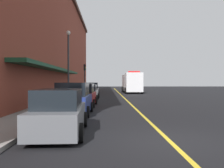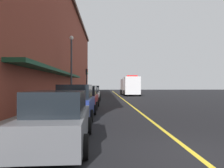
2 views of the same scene
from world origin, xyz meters
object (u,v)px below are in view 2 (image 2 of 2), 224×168
at_px(parking_meter_0, 79,92).
at_px(box_truck, 130,86).
at_px(parked_car_2, 86,98).
at_px(parked_car_3, 91,95).
at_px(parked_car_4, 93,93).
at_px(traffic_light_near, 87,77).
at_px(street_lamp_left, 71,61).
at_px(parked_car_1, 76,103).
at_px(parked_car_0, 59,120).
at_px(parking_meter_1, 69,95).
at_px(parking_meter_2, 28,106).

bearing_deg(parking_meter_0, box_truck, 62.76).
bearing_deg(parked_car_2, parked_car_3, 1.12).
xyz_separation_m(parked_car_3, parked_car_4, (-0.03, 5.29, 0.07)).
bearing_deg(traffic_light_near, street_lamp_left, -93.39).
relative_size(parked_car_1, parked_car_2, 0.98).
bearing_deg(parked_car_4, parking_meter_0, 158.24).
distance_m(parked_car_1, traffic_light_near, 21.78).
bearing_deg(parking_meter_0, parked_car_0, -85.08).
height_order(parking_meter_1, parking_meter_2, same).
bearing_deg(box_truck, parked_car_0, -11.44).
height_order(parked_car_2, parking_meter_2, parked_car_2).
xyz_separation_m(parked_car_0, parking_meter_0, (-1.50, 17.41, 0.27)).
xyz_separation_m(parking_meter_1, traffic_light_near, (0.06, 16.38, 2.10)).
relative_size(parked_car_0, parked_car_3, 0.93).
bearing_deg(parked_car_4, box_truck, -31.35).
relative_size(parked_car_3, traffic_light_near, 1.11).
relative_size(parked_car_2, parking_meter_2, 3.20).
relative_size(parked_car_4, parking_meter_2, 3.31).
relative_size(parking_meter_2, street_lamp_left, 0.19).
relative_size(parking_meter_0, street_lamp_left, 0.19).
relative_size(parked_car_2, parking_meter_0, 3.20).
bearing_deg(parked_car_3, parked_car_2, -179.48).
bearing_deg(box_truck, parked_car_2, -16.52).
bearing_deg(traffic_light_near, parking_meter_1, -90.22).
relative_size(parking_meter_0, parking_meter_1, 1.00).
height_order(parked_car_0, box_truck, box_truck).
bearing_deg(parked_car_2, parked_car_1, -179.47).
relative_size(parking_meter_1, traffic_light_near, 0.31).
bearing_deg(box_truck, parked_car_3, -21.56).
xyz_separation_m(parked_car_3, street_lamp_left, (-2.02, -0.20, 3.63)).
distance_m(parked_car_1, box_truck, 27.47).
distance_m(box_truck, street_lamp_left, 18.39).
bearing_deg(street_lamp_left, parked_car_0, -82.40).
height_order(parking_meter_0, parking_meter_1, same).
distance_m(parked_car_0, parking_meter_0, 17.47).
distance_m(parked_car_0, parking_meter_1, 10.63).
distance_m(box_truck, traffic_light_near, 9.16).
bearing_deg(parked_car_3, street_lamp_left, 96.53).
xyz_separation_m(parked_car_1, street_lamp_left, (-1.92, 10.46, 3.52)).
xyz_separation_m(parked_car_4, parking_meter_2, (-1.39, -19.75, 0.23)).
xyz_separation_m(box_truck, street_lamp_left, (-8.12, -16.28, 2.71)).
height_order(parked_car_1, parking_meter_0, parked_car_1).
distance_m(parked_car_3, traffic_light_near, 11.30).
distance_m(parked_car_0, parked_car_3, 15.94).
distance_m(parked_car_4, parking_meter_2, 19.80).
xyz_separation_m(parked_car_0, parked_car_1, (-0.18, 5.27, 0.09)).
bearing_deg(parked_car_1, parked_car_2, 0.25).
bearing_deg(street_lamp_left, parked_car_4, 70.05).
xyz_separation_m(box_truck, parking_meter_1, (-7.52, -21.49, -0.63)).
bearing_deg(parked_car_0, parking_meter_0, 2.92).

